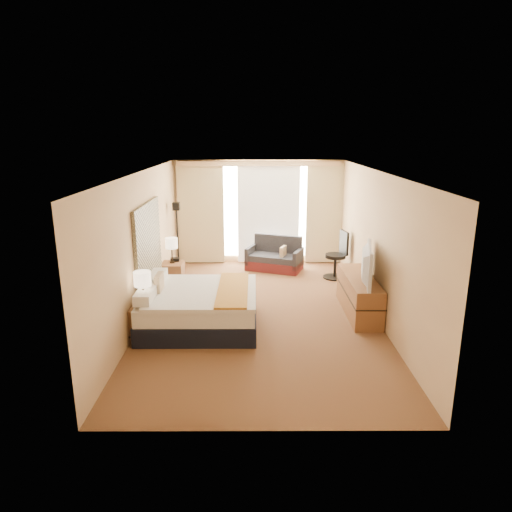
{
  "coord_description": "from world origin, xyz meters",
  "views": [
    {
      "loc": [
        -0.11,
        -7.95,
        3.27
      ],
      "look_at": [
        -0.08,
        0.4,
        0.99
      ],
      "focal_mm": 32.0,
      "sensor_mm": 36.0,
      "label": 1
    }
  ],
  "objects_px": {
    "media_dresser": "(359,295)",
    "television": "(362,264)",
    "desk_chair": "(338,257)",
    "lamp_left": "(142,280)",
    "bed": "(199,307)",
    "floor_lamp": "(177,224)",
    "lamp_right": "(171,244)",
    "nightstand_right": "(173,275)",
    "loveseat": "(275,259)",
    "nightstand_left": "(147,322)"
  },
  "relations": [
    {
      "from": "nightstand_right",
      "to": "bed",
      "type": "distance_m",
      "value": 2.2
    },
    {
      "from": "floor_lamp",
      "to": "lamp_left",
      "type": "bearing_deg",
      "value": -89.85
    },
    {
      "from": "nightstand_right",
      "to": "media_dresser",
      "type": "xyz_separation_m",
      "value": [
        3.7,
        -1.45,
        0.07
      ]
    },
    {
      "from": "media_dresser",
      "to": "desk_chair",
      "type": "height_order",
      "value": "desk_chair"
    },
    {
      "from": "media_dresser",
      "to": "lamp_right",
      "type": "bearing_deg",
      "value": 158.42
    },
    {
      "from": "loveseat",
      "to": "floor_lamp",
      "type": "xyz_separation_m",
      "value": [
        -2.3,
        -0.36,
        0.94
      ]
    },
    {
      "from": "nightstand_left",
      "to": "nightstand_right",
      "type": "xyz_separation_m",
      "value": [
        0.0,
        2.5,
        0.0
      ]
    },
    {
      "from": "desk_chair",
      "to": "lamp_left",
      "type": "height_order",
      "value": "lamp_left"
    },
    {
      "from": "nightstand_right",
      "to": "bed",
      "type": "xyz_separation_m",
      "value": [
        0.81,
        -2.05,
        0.07
      ]
    },
    {
      "from": "nightstand_right",
      "to": "loveseat",
      "type": "height_order",
      "value": "loveseat"
    },
    {
      "from": "floor_lamp",
      "to": "lamp_left",
      "type": "distance_m",
      "value": 3.49
    },
    {
      "from": "media_dresser",
      "to": "television",
      "type": "xyz_separation_m",
      "value": [
        -0.05,
        -0.3,
        0.68
      ]
    },
    {
      "from": "bed",
      "to": "television",
      "type": "height_order",
      "value": "television"
    },
    {
      "from": "media_dresser",
      "to": "floor_lamp",
      "type": "relative_size",
      "value": 1.05
    },
    {
      "from": "nightstand_right",
      "to": "loveseat",
      "type": "xyz_separation_m",
      "value": [
        2.27,
        1.34,
        -0.01
      ]
    },
    {
      "from": "nightstand_left",
      "to": "loveseat",
      "type": "height_order",
      "value": "loveseat"
    },
    {
      "from": "nightstand_left",
      "to": "loveseat",
      "type": "xyz_separation_m",
      "value": [
        2.27,
        3.84,
        -0.01
      ]
    },
    {
      "from": "media_dresser",
      "to": "lamp_left",
      "type": "distance_m",
      "value": 3.92
    },
    {
      "from": "bed",
      "to": "floor_lamp",
      "type": "bearing_deg",
      "value": 105.49
    },
    {
      "from": "desk_chair",
      "to": "floor_lamp",
      "type": "bearing_deg",
      "value": 163.54
    },
    {
      "from": "bed",
      "to": "lamp_left",
      "type": "relative_size",
      "value": 3.36
    },
    {
      "from": "loveseat",
      "to": "bed",
      "type": "bearing_deg",
      "value": -92.4
    },
    {
      "from": "nightstand_left",
      "to": "floor_lamp",
      "type": "distance_m",
      "value": 3.6
    },
    {
      "from": "bed",
      "to": "television",
      "type": "bearing_deg",
      "value": 5.91
    },
    {
      "from": "lamp_left",
      "to": "lamp_right",
      "type": "bearing_deg",
      "value": 89.51
    },
    {
      "from": "desk_chair",
      "to": "television",
      "type": "bearing_deg",
      "value": -102.17
    },
    {
      "from": "desk_chair",
      "to": "lamp_left",
      "type": "relative_size",
      "value": 1.9
    },
    {
      "from": "lamp_right",
      "to": "television",
      "type": "distance_m",
      "value": 4.06
    },
    {
      "from": "loveseat",
      "to": "television",
      "type": "relative_size",
      "value": 1.27
    },
    {
      "from": "media_dresser",
      "to": "bed",
      "type": "xyz_separation_m",
      "value": [
        -2.89,
        -0.6,
        -0.0
      ]
    },
    {
      "from": "nightstand_right",
      "to": "floor_lamp",
      "type": "relative_size",
      "value": 0.32
    },
    {
      "from": "bed",
      "to": "nightstand_right",
      "type": "bearing_deg",
      "value": 111.57
    },
    {
      "from": "nightstand_left",
      "to": "floor_lamp",
      "type": "height_order",
      "value": "floor_lamp"
    },
    {
      "from": "lamp_left",
      "to": "lamp_right",
      "type": "height_order",
      "value": "lamp_left"
    },
    {
      "from": "desk_chair",
      "to": "bed",
      "type": "bearing_deg",
      "value": -148.14
    },
    {
      "from": "nightstand_right",
      "to": "desk_chair",
      "type": "bearing_deg",
      "value": 10.2
    },
    {
      "from": "media_dresser",
      "to": "desk_chair",
      "type": "distance_m",
      "value": 2.12
    },
    {
      "from": "nightstand_left",
      "to": "desk_chair",
      "type": "xyz_separation_m",
      "value": [
        3.68,
        3.16,
        0.21
      ]
    },
    {
      "from": "bed",
      "to": "floor_lamp",
      "type": "distance_m",
      "value": 3.26
    },
    {
      "from": "nightstand_right",
      "to": "television",
      "type": "height_order",
      "value": "television"
    },
    {
      "from": "floor_lamp",
      "to": "desk_chair",
      "type": "height_order",
      "value": "floor_lamp"
    },
    {
      "from": "loveseat",
      "to": "desk_chair",
      "type": "height_order",
      "value": "desk_chair"
    },
    {
      "from": "floor_lamp",
      "to": "desk_chair",
      "type": "xyz_separation_m",
      "value": [
        3.71,
        -0.32,
        -0.72
      ]
    },
    {
      "from": "bed",
      "to": "floor_lamp",
      "type": "xyz_separation_m",
      "value": [
        -0.84,
        3.03,
        0.86
      ]
    },
    {
      "from": "floor_lamp",
      "to": "media_dresser",
      "type": "bearing_deg",
      "value": -33.11
    },
    {
      "from": "loveseat",
      "to": "floor_lamp",
      "type": "height_order",
      "value": "floor_lamp"
    },
    {
      "from": "bed",
      "to": "nightstand_left",
      "type": "bearing_deg",
      "value": -150.84
    },
    {
      "from": "floor_lamp",
      "to": "lamp_right",
      "type": "xyz_separation_m",
      "value": [
        0.03,
        -0.97,
        -0.23
      ]
    },
    {
      "from": "nightstand_left",
      "to": "media_dresser",
      "type": "height_order",
      "value": "media_dresser"
    },
    {
      "from": "desk_chair",
      "to": "lamp_right",
      "type": "distance_m",
      "value": 3.77
    }
  ]
}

